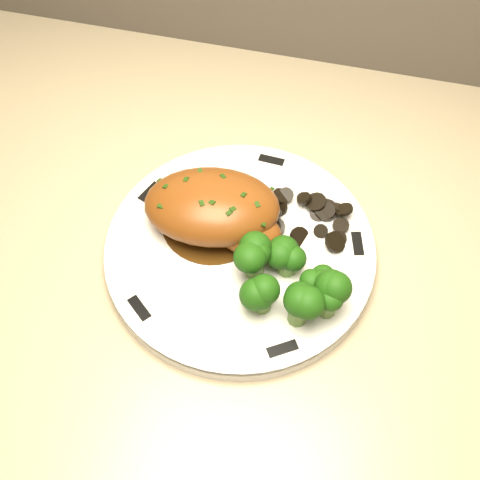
% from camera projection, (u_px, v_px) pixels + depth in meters
% --- Properties ---
extents(counter, '(1.98, 0.65, 0.97)m').
position_uv_depth(counter, '(363.00, 423.00, 0.94)').
color(counter, '#4E3823').
rests_on(counter, ground).
extents(plate, '(0.30, 0.30, 0.02)m').
position_uv_depth(plate, '(240.00, 251.00, 0.60)').
color(plate, silver).
rests_on(plate, counter).
extents(rim_accent_0, '(0.02, 0.03, 0.00)m').
position_uv_depth(rim_accent_0, '(357.00, 244.00, 0.60)').
color(rim_accent_0, black).
rests_on(rim_accent_0, plate).
extents(rim_accent_1, '(0.03, 0.01, 0.00)m').
position_uv_depth(rim_accent_1, '(271.00, 160.00, 0.66)').
color(rim_accent_1, black).
rests_on(rim_accent_1, plate).
extents(rim_accent_2, '(0.02, 0.03, 0.00)m').
position_uv_depth(rim_accent_2, '(149.00, 192.00, 0.63)').
color(rim_accent_2, black).
rests_on(rim_accent_2, plate).
extents(rim_accent_3, '(0.03, 0.03, 0.00)m').
position_uv_depth(rim_accent_3, '(139.00, 308.00, 0.56)').
color(rim_accent_3, black).
rests_on(rim_accent_3, plate).
extents(rim_accent_4, '(0.03, 0.02, 0.00)m').
position_uv_depth(rim_accent_4, '(282.00, 349.00, 0.53)').
color(rim_accent_4, black).
rests_on(rim_accent_4, plate).
extents(gravy_pool, '(0.10, 0.10, 0.00)m').
position_uv_depth(gravy_pool, '(213.00, 222.00, 0.61)').
color(gravy_pool, '#3C230B').
rests_on(gravy_pool, plate).
extents(chicken_breast, '(0.15, 0.11, 0.05)m').
position_uv_depth(chicken_breast, '(216.00, 209.00, 0.59)').
color(chicken_breast, brown).
rests_on(chicken_breast, plate).
extents(mushroom_pile, '(0.09, 0.07, 0.02)m').
position_uv_depth(mushroom_pile, '(299.00, 227.00, 0.60)').
color(mushroom_pile, black).
rests_on(mushroom_pile, plate).
extents(broccoli_florets, '(0.10, 0.08, 0.04)m').
position_uv_depth(broccoli_florets, '(291.00, 283.00, 0.55)').
color(broccoli_florets, '#587B34').
rests_on(broccoli_florets, plate).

